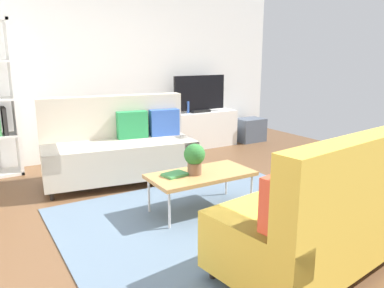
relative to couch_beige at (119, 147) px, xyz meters
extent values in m
plane|color=brown|center=(0.34, -1.42, -0.45)|extent=(7.68, 7.68, 0.00)
cube|color=white|center=(0.34, 1.38, 1.00)|extent=(6.40, 0.12, 2.90)
cube|color=slate|center=(0.32, -1.62, -0.44)|extent=(2.90, 2.20, 0.01)
cube|color=beige|center=(-0.03, -0.07, -0.13)|extent=(2.00, 1.09, 0.44)
cube|color=beige|center=(0.02, 0.25, 0.37)|extent=(1.91, 0.46, 0.56)
cube|color=beige|center=(0.81, -0.18, -0.02)|extent=(0.31, 0.86, 0.22)
cube|color=beige|center=(-0.87, 0.05, -0.02)|extent=(0.31, 0.86, 0.22)
cylinder|color=black|center=(0.79, -0.52, -0.40)|extent=(0.05, 0.05, 0.10)
cylinder|color=black|center=(-0.94, -0.29, -0.40)|extent=(0.05, 0.05, 0.10)
cylinder|color=black|center=(0.88, 0.15, -0.40)|extent=(0.05, 0.05, 0.10)
cylinder|color=black|center=(-0.84, 0.39, -0.40)|extent=(0.05, 0.05, 0.10)
cube|color=#3359B2|center=(0.66, -0.02, 0.27)|extent=(0.42, 0.19, 0.36)
cube|color=#288C4C|center=(0.21, 0.04, 0.27)|extent=(0.42, 0.19, 0.36)
cube|color=gold|center=(0.67, -2.77, -0.13)|extent=(1.99, 1.09, 0.44)
cube|color=gold|center=(0.72, -3.09, 0.37)|extent=(1.91, 0.45, 0.56)
cube|color=gold|center=(-0.17, -2.88, -0.02)|extent=(0.31, 0.86, 0.22)
cube|color=gold|center=(1.52, -2.66, -0.02)|extent=(0.31, 0.86, 0.22)
cylinder|color=black|center=(-0.23, -2.55, -0.40)|extent=(0.05, 0.05, 0.10)
cylinder|color=black|center=(1.49, -2.32, -0.40)|extent=(0.05, 0.05, 0.10)
cube|color=#D84C33|center=(0.03, -3.00, 0.27)|extent=(0.42, 0.19, 0.36)
cube|color=#B7844C|center=(0.37, -1.42, -0.05)|extent=(1.10, 0.56, 0.04)
cylinder|color=silver|center=(-0.13, -1.19, -0.26)|extent=(0.02, 0.02, 0.38)
cylinder|color=silver|center=(0.87, -1.19, -0.26)|extent=(0.02, 0.02, 0.38)
cylinder|color=silver|center=(-0.13, -1.65, -0.26)|extent=(0.02, 0.02, 0.38)
cylinder|color=silver|center=(0.87, -1.65, -0.26)|extent=(0.02, 0.02, 0.38)
cube|color=silver|center=(1.88, 1.04, -0.13)|extent=(1.40, 0.44, 0.64)
cube|color=black|center=(1.88, 1.02, 0.21)|extent=(0.36, 0.20, 0.04)
cube|color=black|center=(1.88, 1.02, 0.53)|extent=(1.00, 0.05, 0.60)
cube|color=white|center=(-1.09, 1.06, 0.60)|extent=(0.04, 0.36, 2.10)
cube|color=#262626|center=(-1.23, 1.06, 0.31)|extent=(0.05, 0.29, 0.37)
cube|color=#4C5666|center=(2.98, 0.94, -0.23)|extent=(0.52, 0.40, 0.44)
cylinder|color=brown|center=(0.29, -1.42, 0.04)|extent=(0.15, 0.15, 0.13)
sphere|color=#2D7233|center=(0.29, -1.42, 0.19)|extent=(0.22, 0.22, 0.22)
cube|color=#3F8C4C|center=(0.10, -1.36, -0.01)|extent=(0.27, 0.22, 0.03)
cylinder|color=#B24C4C|center=(1.30, 1.09, 0.29)|extent=(0.09, 0.09, 0.20)
cylinder|color=#4C72B2|center=(1.45, 1.09, 0.29)|extent=(0.12, 0.12, 0.19)
cylinder|color=#3359B2|center=(1.63, 1.00, 0.30)|extent=(0.05, 0.05, 0.21)
camera|label=1|loc=(-1.67, -4.63, 1.19)|focal=35.52mm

